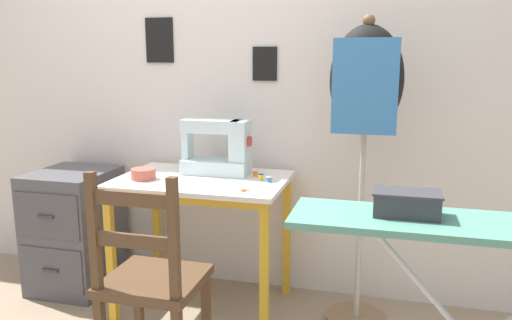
{
  "coord_description": "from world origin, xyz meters",
  "views": [
    {
      "loc": [
        0.94,
        -2.12,
        1.36
      ],
      "look_at": [
        0.31,
        0.28,
        0.86
      ],
      "focal_mm": 35.0,
      "sensor_mm": 36.0,
      "label": 1
    }
  ],
  "objects_px": {
    "fabric_bowl": "(143,174)",
    "scissors": "(250,191)",
    "wooden_chair": "(151,283)",
    "storage_box": "(406,203)",
    "dress_form": "(366,98)",
    "filing_cabinet": "(75,230)",
    "thread_spool_near_machine": "(255,173)",
    "thread_spool_far_edge": "(269,179)",
    "ironing_board": "(484,238)",
    "thread_spool_mid_table": "(261,177)",
    "sewing_machine": "(220,149)"
  },
  "relations": [
    {
      "from": "fabric_bowl",
      "to": "scissors",
      "type": "bearing_deg",
      "value": -9.16
    },
    {
      "from": "wooden_chair",
      "to": "storage_box",
      "type": "bearing_deg",
      "value": -4.73
    },
    {
      "from": "fabric_bowl",
      "to": "dress_form",
      "type": "height_order",
      "value": "dress_form"
    },
    {
      "from": "scissors",
      "to": "filing_cabinet",
      "type": "bearing_deg",
      "value": 167.84
    },
    {
      "from": "wooden_chair",
      "to": "filing_cabinet",
      "type": "distance_m",
      "value": 1.12
    },
    {
      "from": "thread_spool_near_machine",
      "to": "wooden_chair",
      "type": "distance_m",
      "value": 0.87
    },
    {
      "from": "wooden_chair",
      "to": "thread_spool_far_edge",
      "type": "bearing_deg",
      "value": 62.63
    },
    {
      "from": "thread_spool_near_machine",
      "to": "filing_cabinet",
      "type": "relative_size",
      "value": 0.05
    },
    {
      "from": "thread_spool_near_machine",
      "to": "scissors",
      "type": "bearing_deg",
      "value": -79.79
    },
    {
      "from": "wooden_chair",
      "to": "storage_box",
      "type": "relative_size",
      "value": 4.2
    },
    {
      "from": "storage_box",
      "to": "filing_cabinet",
      "type": "bearing_deg",
      "value": 156.83
    },
    {
      "from": "wooden_chair",
      "to": "ironing_board",
      "type": "distance_m",
      "value": 1.3
    },
    {
      "from": "storage_box",
      "to": "ironing_board",
      "type": "bearing_deg",
      "value": -4.68
    },
    {
      "from": "thread_spool_mid_table",
      "to": "dress_form",
      "type": "bearing_deg",
      "value": 1.29
    },
    {
      "from": "sewing_machine",
      "to": "filing_cabinet",
      "type": "bearing_deg",
      "value": -175.83
    },
    {
      "from": "fabric_bowl",
      "to": "thread_spool_far_edge",
      "type": "distance_m",
      "value": 0.67
    },
    {
      "from": "filing_cabinet",
      "to": "scissors",
      "type": "bearing_deg",
      "value": -12.16
    },
    {
      "from": "fabric_bowl",
      "to": "thread_spool_near_machine",
      "type": "distance_m",
      "value": 0.6
    },
    {
      "from": "wooden_chair",
      "to": "filing_cabinet",
      "type": "bearing_deg",
      "value": 140.4
    },
    {
      "from": "sewing_machine",
      "to": "thread_spool_far_edge",
      "type": "relative_size",
      "value": 11.48
    },
    {
      "from": "thread_spool_mid_table",
      "to": "storage_box",
      "type": "distance_m",
      "value": 1.06
    },
    {
      "from": "ironing_board",
      "to": "sewing_machine",
      "type": "bearing_deg",
      "value": 143.69
    },
    {
      "from": "ironing_board",
      "to": "thread_spool_near_machine",
      "type": "bearing_deg",
      "value": 138.74
    },
    {
      "from": "scissors",
      "to": "thread_spool_near_machine",
      "type": "xyz_separation_m",
      "value": [
        -0.06,
        0.31,
        0.02
      ]
    },
    {
      "from": "fabric_bowl",
      "to": "scissors",
      "type": "distance_m",
      "value": 0.62
    },
    {
      "from": "fabric_bowl",
      "to": "thread_spool_mid_table",
      "type": "height_order",
      "value": "fabric_bowl"
    },
    {
      "from": "filing_cabinet",
      "to": "storage_box",
      "type": "relative_size",
      "value": 3.2
    },
    {
      "from": "thread_spool_near_machine",
      "to": "filing_cabinet",
      "type": "xyz_separation_m",
      "value": [
        -1.11,
        -0.06,
        -0.4
      ]
    },
    {
      "from": "storage_box",
      "to": "scissors",
      "type": "bearing_deg",
      "value": 141.9
    },
    {
      "from": "scissors",
      "to": "wooden_chair",
      "type": "distance_m",
      "value": 0.63
    },
    {
      "from": "fabric_bowl",
      "to": "thread_spool_far_edge",
      "type": "height_order",
      "value": "fabric_bowl"
    },
    {
      "from": "sewing_machine",
      "to": "fabric_bowl",
      "type": "bearing_deg",
      "value": -148.22
    },
    {
      "from": "scissors",
      "to": "wooden_chair",
      "type": "bearing_deg",
      "value": -123.17
    },
    {
      "from": "fabric_bowl",
      "to": "thread_spool_mid_table",
      "type": "bearing_deg",
      "value": 12.88
    },
    {
      "from": "scissors",
      "to": "thread_spool_mid_table",
      "type": "bearing_deg",
      "value": 91.79
    },
    {
      "from": "ironing_board",
      "to": "storage_box",
      "type": "distance_m",
      "value": 0.26
    },
    {
      "from": "scissors",
      "to": "thread_spool_near_machine",
      "type": "bearing_deg",
      "value": 100.21
    },
    {
      "from": "thread_spool_mid_table",
      "to": "thread_spool_far_edge",
      "type": "bearing_deg",
      "value": -31.6
    },
    {
      "from": "ironing_board",
      "to": "wooden_chair",
      "type": "bearing_deg",
      "value": 175.28
    },
    {
      "from": "sewing_machine",
      "to": "thread_spool_far_edge",
      "type": "distance_m",
      "value": 0.35
    },
    {
      "from": "sewing_machine",
      "to": "thread_spool_mid_table",
      "type": "height_order",
      "value": "sewing_machine"
    },
    {
      "from": "fabric_bowl",
      "to": "dress_form",
      "type": "distance_m",
      "value": 1.21
    },
    {
      "from": "scissors",
      "to": "ironing_board",
      "type": "height_order",
      "value": "ironing_board"
    },
    {
      "from": "scissors",
      "to": "wooden_chair",
      "type": "relative_size",
      "value": 0.15
    },
    {
      "from": "thread_spool_near_machine",
      "to": "thread_spool_mid_table",
      "type": "bearing_deg",
      "value": -55.93
    },
    {
      "from": "thread_spool_mid_table",
      "to": "ironing_board",
      "type": "xyz_separation_m",
      "value": [
        0.95,
        -0.8,
        0.04
      ]
    },
    {
      "from": "thread_spool_far_edge",
      "to": "filing_cabinet",
      "type": "relative_size",
      "value": 0.05
    },
    {
      "from": "fabric_bowl",
      "to": "thread_spool_far_edge",
      "type": "bearing_deg",
      "value": 9.26
    },
    {
      "from": "fabric_bowl",
      "to": "wooden_chair",
      "type": "bearing_deg",
      "value": -61.09
    },
    {
      "from": "ironing_board",
      "to": "storage_box",
      "type": "height_order",
      "value": "storage_box"
    }
  ]
}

